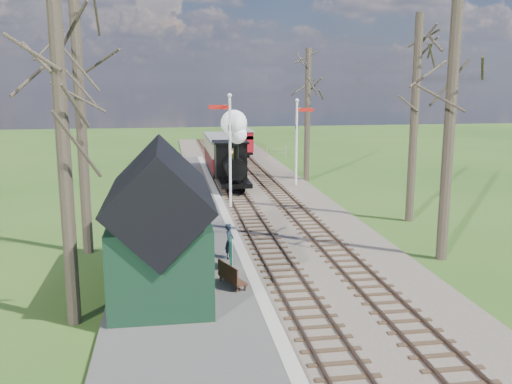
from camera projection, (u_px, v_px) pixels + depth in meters
ground at (321, 337)px, 15.60m from camera, size 140.00×140.00×0.00m
distant_hills at (209, 244)px, 81.35m from camera, size 114.40×48.00×22.02m
ballast_bed at (251, 187)px, 37.10m from camera, size 8.00×60.00×0.10m
track_near at (231, 187)px, 36.90m from camera, size 1.60×60.00×0.15m
track_far at (271, 185)px, 37.29m from camera, size 1.60×60.00×0.15m
platform at (180, 218)px, 28.61m from camera, size 5.00×44.00×0.20m
coping_strip at (225, 216)px, 28.96m from camera, size 0.40×44.00×0.21m
station_shed at (160, 227)px, 18.38m from camera, size 3.25×6.30×4.78m
semaphore_near at (229, 143)px, 30.28m from camera, size 1.22×0.24×6.22m
semaphore_far at (298, 135)px, 36.92m from camera, size 1.22×0.24×5.72m
bare_trees at (292, 120)px, 24.57m from camera, size 15.51×22.39×12.00m
fence_line at (217, 153)px, 50.42m from camera, size 12.60×0.08×1.00m
locomotive at (233, 155)px, 35.41m from camera, size 1.99×4.65×4.98m
coach at (223, 153)px, 41.42m from camera, size 2.32×7.97×2.44m
red_carriage_a at (240, 141)px, 52.04m from camera, size 1.87×4.63×1.97m
red_carriage_b at (233, 135)px, 57.38m from camera, size 1.87×4.63×1.97m
sign_board at (231, 254)px, 20.53m from camera, size 0.17×0.76×1.11m
bench at (230, 276)px, 18.82m from camera, size 0.86×1.42×0.78m
person at (229, 241)px, 21.72m from camera, size 0.49×0.58×1.36m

